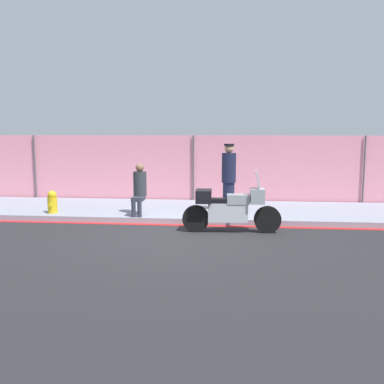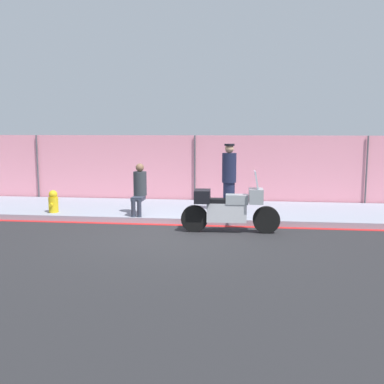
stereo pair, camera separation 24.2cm
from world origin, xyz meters
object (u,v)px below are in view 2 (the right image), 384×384
Objects in this scene: motorcycle at (229,208)px; officer_standing at (229,177)px; fire_hydrant at (53,202)px; person_seated_on_curb at (139,186)px.

officer_standing reaches higher than motorcycle.
officer_standing is 4.86m from fire_hydrant.
person_seated_on_curb is at bearing 0.60° from fire_hydrant.
fire_hydrant is (-4.84, 1.19, -0.14)m from motorcycle.
fire_hydrant is at bearing -179.40° from person_seated_on_curb.
person_seated_on_curb reaches higher than fire_hydrant.
officer_standing is at bearing 17.43° from person_seated_on_curb.
person_seated_on_curb is (-2.34, -0.74, -0.20)m from officer_standing.
fire_hydrant is (-2.41, -0.03, -0.46)m from person_seated_on_curb.
officer_standing is at bearing 9.10° from fire_hydrant.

